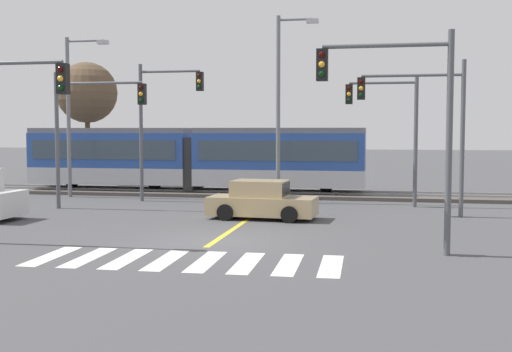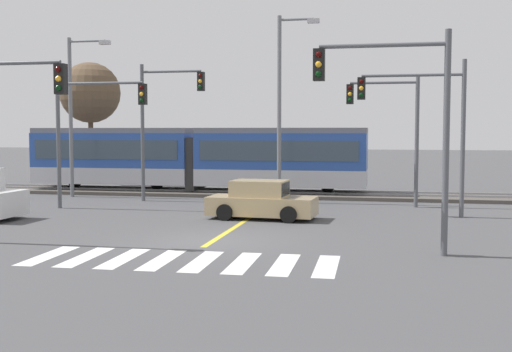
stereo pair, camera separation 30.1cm
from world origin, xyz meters
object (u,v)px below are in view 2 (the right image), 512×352
(light_rail_tram, at_px, (196,156))
(bare_tree_far_west, at_px, (90,93))
(traffic_light_near_right, at_px, (401,107))
(traffic_light_mid_left, at_px, (88,119))
(sedan_crossing, at_px, (262,201))
(traffic_light_far_right, at_px, (393,120))
(street_lamp_west, at_px, (75,106))
(street_lamp_centre, at_px, (283,98))
(traffic_light_far_left, at_px, (162,112))
(traffic_light_mid_right, at_px, (427,115))

(light_rail_tram, xyz_separation_m, bare_tree_far_west, (-8.58, 4.93, 3.83))
(traffic_light_near_right, bearing_deg, traffic_light_mid_left, 149.08)
(sedan_crossing, distance_m, traffic_light_near_right, 8.83)
(traffic_light_far_right, bearing_deg, street_lamp_west, 175.89)
(light_rail_tram, relative_size, street_lamp_west, 2.24)
(street_lamp_centre, relative_size, bare_tree_far_west, 1.13)
(traffic_light_near_right, height_order, street_lamp_centre, street_lamp_centre)
(traffic_light_far_left, relative_size, traffic_light_near_right, 1.08)
(light_rail_tram, height_order, sedan_crossing, light_rail_tram)
(light_rail_tram, xyz_separation_m, traffic_light_far_left, (-0.51, -3.95, 2.33))
(sedan_crossing, relative_size, street_lamp_centre, 0.48)
(light_rail_tram, distance_m, traffic_light_near_right, 18.85)
(bare_tree_far_west, bearing_deg, traffic_light_mid_left, -64.40)
(traffic_light_mid_left, bearing_deg, traffic_light_far_right, 15.10)
(traffic_light_near_right, height_order, street_lamp_west, street_lamp_west)
(sedan_crossing, bearing_deg, traffic_light_near_right, -50.77)
(street_lamp_west, distance_m, bare_tree_far_west, 8.34)
(street_lamp_centre, bearing_deg, street_lamp_west, 177.27)
(traffic_light_mid_right, relative_size, street_lamp_centre, 0.71)
(street_lamp_west, bearing_deg, light_rail_tram, 26.25)
(traffic_light_near_right, bearing_deg, traffic_light_mid_right, 81.96)
(street_lamp_centre, height_order, bare_tree_far_west, street_lamp_centre)
(traffic_light_far_right, relative_size, traffic_light_mid_right, 0.95)
(light_rail_tram, height_order, traffic_light_mid_left, traffic_light_mid_left)
(sedan_crossing, xyz_separation_m, traffic_light_mid_left, (-8.09, 1.62, 3.29))
(sedan_crossing, distance_m, traffic_light_mid_right, 7.45)
(street_lamp_west, relative_size, bare_tree_far_west, 1.05)
(traffic_light_far_right, distance_m, traffic_light_mid_right, 3.42)
(traffic_light_mid_left, height_order, street_lamp_centre, street_lamp_centre)
(light_rail_tram, bearing_deg, street_lamp_centre, -31.89)
(traffic_light_near_right, bearing_deg, sedan_crossing, 129.23)
(traffic_light_far_left, xyz_separation_m, traffic_light_far_right, (11.00, -0.02, -0.43))
(traffic_light_far_left, distance_m, traffic_light_far_right, 11.01)
(sedan_crossing, xyz_separation_m, street_lamp_centre, (-0.11, 5.80, 4.30))
(light_rail_tram, height_order, traffic_light_mid_right, traffic_light_mid_right)
(traffic_light_far_left, bearing_deg, bare_tree_far_west, 132.28)
(sedan_crossing, height_order, street_lamp_west, street_lamp_west)
(sedan_crossing, xyz_separation_m, traffic_light_far_right, (5.02, 5.16, 3.24))
(traffic_light_near_right, bearing_deg, street_lamp_centre, 113.50)
(traffic_light_mid_right, bearing_deg, street_lamp_west, 166.11)
(light_rail_tram, bearing_deg, traffic_light_mid_right, -31.15)
(traffic_light_mid_left, bearing_deg, traffic_light_mid_right, 1.50)
(street_lamp_centre, bearing_deg, traffic_light_far_left, -174.02)
(sedan_crossing, xyz_separation_m, traffic_light_mid_right, (6.32, 2.00, 3.40))
(bare_tree_far_west, bearing_deg, street_lamp_centre, -30.67)
(traffic_light_far_right, relative_size, traffic_light_near_right, 0.96)
(sedan_crossing, height_order, traffic_light_far_right, traffic_light_far_right)
(traffic_light_mid_left, distance_m, traffic_light_far_right, 13.58)
(traffic_light_mid_right, bearing_deg, light_rail_tram, 148.85)
(traffic_light_far_right, height_order, traffic_light_mid_right, traffic_light_mid_right)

